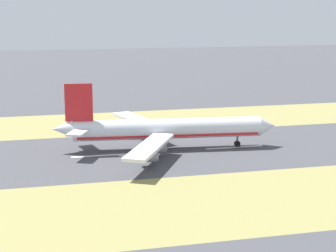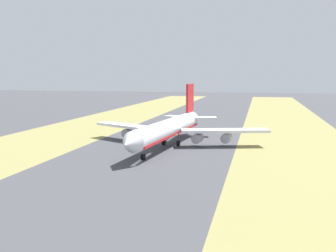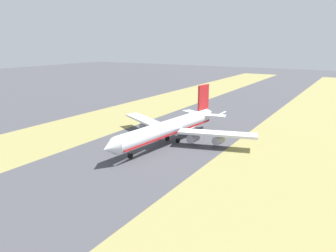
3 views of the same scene
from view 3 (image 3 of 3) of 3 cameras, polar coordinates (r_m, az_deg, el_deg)
The scene contains 7 objects.
ground_plane at distance 132.17m, azimuth -0.20°, elevation -2.41°, with size 800.00×800.00×0.00m, color #424247.
grass_median_west at distance 116.71m, azimuth 19.19°, elevation -5.55°, with size 40.00×600.00×0.01m, color olive.
grass_median_east at distance 159.26m, azimuth -14.21°, elevation 0.07°, with size 40.00×600.00×0.01m, color olive.
centreline_dash_near at distance 180.95m, azimuth 8.99°, elevation 2.03°, with size 1.20×18.00×0.01m, color silver.
centreline_dash_mid at distance 145.58m, azimuth 3.05°, elevation -0.84°, with size 1.20×18.00×0.01m, color silver.
centreline_dash_far at distance 113.32m, azimuth -6.49°, elevation -5.41°, with size 1.20×18.00×0.01m, color silver.
airplane_main_jet at distance 127.26m, azimuth 0.51°, elevation -0.26°, with size 63.79×67.21×20.20m.
Camera 3 is at (-65.24, 108.40, 38.23)m, focal length 35.00 mm.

